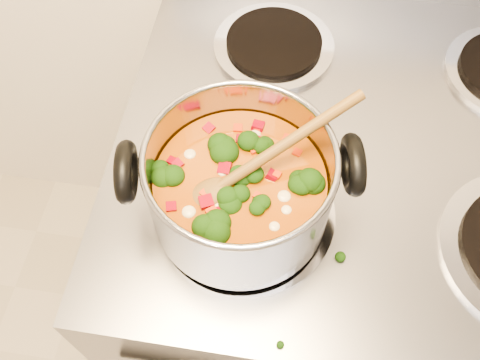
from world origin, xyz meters
TOP-DOWN VIEW (x-y plane):
  - electric_range at (-0.04, 1.16)m, footprint 0.78×0.70m
  - stockpot at (-0.23, 1.00)m, footprint 0.29×0.23m
  - wooden_spoon at (-0.22, 1.01)m, footprint 0.21×0.16m
  - cooktop_crumbs at (-0.22, 1.04)m, footprint 0.29×0.34m

SIDE VIEW (x-z plane):
  - electric_range at x=-0.04m, z-range -0.07..1.01m
  - cooktop_crumbs at x=-0.22m, z-range 0.92..0.93m
  - stockpot at x=-0.23m, z-range 0.93..1.06m
  - wooden_spoon at x=-0.22m, z-range 0.98..1.08m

